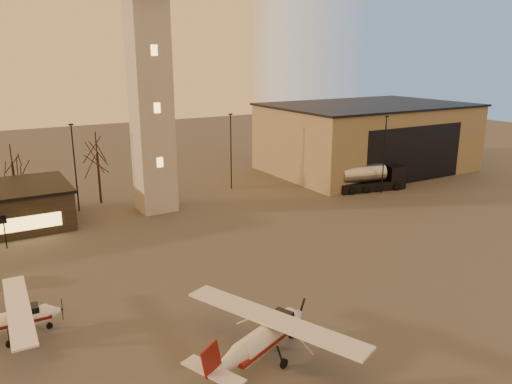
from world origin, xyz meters
TOP-DOWN VIEW (x-y plane):
  - ground at (0.00, 0.00)m, footprint 220.00×220.00m
  - control_tower at (0.00, 30.00)m, footprint 6.80×6.80m
  - hangar at (36.00, 33.98)m, footprint 30.60×20.60m
  - light_poles at (0.50, 31.00)m, footprint 58.50×12.25m
  - tree_row at (-13.70, 39.16)m, footprint 37.20×9.20m
  - cessna_front at (-4.17, -1.93)m, footprint 9.99×12.06m
  - cessna_rear at (-17.12, 8.07)m, footprint 8.16×10.32m
  - fuel_truck at (27.73, 24.01)m, footprint 9.84×4.60m

SIDE VIEW (x-z plane):
  - ground at x=0.00m, z-range 0.00..0.00m
  - cessna_rear at x=-17.12m, z-range -0.45..2.40m
  - cessna_front at x=-4.17m, z-range -0.54..2.89m
  - fuel_truck at x=27.73m, z-range -0.37..3.15m
  - hangar at x=36.00m, z-range 0.00..10.30m
  - light_poles at x=0.50m, z-range 0.34..10.48m
  - tree_row at x=-13.70m, z-range 1.54..10.34m
  - control_tower at x=0.00m, z-range 0.03..32.63m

